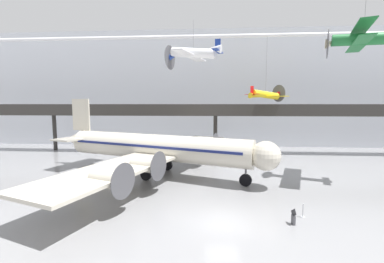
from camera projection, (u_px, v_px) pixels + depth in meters
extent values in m
plane|color=gray|center=(222.00, 222.00, 18.93)|extent=(260.00, 260.00, 0.00)
cube|color=silver|center=(215.00, 89.00, 53.40)|extent=(140.00, 3.00, 23.56)
cube|color=#2D2B28|center=(216.00, 113.00, 44.96)|extent=(110.00, 3.20, 0.90)
cube|color=#2D2B28|center=(216.00, 107.00, 43.33)|extent=(110.00, 0.12, 1.10)
cylinder|color=#2D2B28|center=(55.00, 132.00, 48.44)|extent=(0.70, 0.70, 6.66)
cylinder|color=#2D2B28|center=(215.00, 134.00, 46.32)|extent=(0.70, 0.70, 6.66)
cylinder|color=silver|center=(217.00, 36.00, 42.07)|extent=(120.00, 0.60, 0.60)
cylinder|color=beige|center=(155.00, 147.00, 31.40)|extent=(23.63, 11.10, 3.14)
sphere|color=beige|center=(266.00, 156.00, 26.10)|extent=(3.08, 3.08, 3.08)
cone|color=beige|center=(76.00, 139.00, 36.74)|extent=(4.82, 4.10, 2.89)
cube|color=navy|center=(155.00, 145.00, 31.37)|extent=(22.08, 10.59, 0.28)
cube|color=beige|center=(192.00, 143.00, 39.54)|extent=(10.46, 16.32, 0.28)
cube|color=beige|center=(108.00, 172.00, 22.74)|extent=(10.46, 16.32, 0.28)
cylinder|color=beige|center=(193.00, 147.00, 35.79)|extent=(3.14, 2.36, 1.51)
cylinder|color=#4C4C51|center=(203.00, 147.00, 35.18)|extent=(1.03, 2.71, 2.86)
cylinder|color=beige|center=(206.00, 142.00, 40.54)|extent=(3.14, 2.36, 1.51)
cylinder|color=#4C4C51|center=(216.00, 142.00, 39.92)|extent=(1.03, 2.71, 2.86)
cylinder|color=beige|center=(145.00, 165.00, 25.13)|extent=(3.14, 2.36, 1.51)
cylinder|color=#4C4C51|center=(159.00, 166.00, 24.51)|extent=(1.03, 2.71, 2.86)
cylinder|color=beige|center=(108.00, 179.00, 20.39)|extent=(3.14, 2.36, 1.51)
cylinder|color=#4C4C51|center=(123.00, 181.00, 19.77)|extent=(1.03, 2.71, 2.86)
cube|color=beige|center=(81.00, 115.00, 35.85)|extent=(2.95, 1.23, 4.39)
cube|color=beige|center=(84.00, 137.00, 36.06)|extent=(5.66, 8.72, 0.20)
cylinder|color=#4C4C51|center=(246.00, 175.00, 27.14)|extent=(0.20, 0.20, 1.21)
cylinder|color=black|center=(246.00, 180.00, 27.21)|extent=(1.35, 0.80, 1.30)
cylinder|color=#4C4C51|center=(167.00, 161.00, 33.81)|extent=(0.20, 0.20, 1.21)
cylinder|color=black|center=(168.00, 165.00, 33.87)|extent=(1.35, 0.80, 1.30)
cylinder|color=#4C4C51|center=(146.00, 169.00, 29.24)|extent=(0.20, 0.20, 1.21)
cylinder|color=black|center=(146.00, 175.00, 29.31)|extent=(1.35, 0.80, 1.30)
cylinder|color=#1E6B33|center=(363.00, 39.00, 26.89)|extent=(6.02, 3.17, 1.52)
cone|color=beige|center=(330.00, 44.00, 28.15)|extent=(1.29, 1.37, 1.10)
cylinder|color=#4C4C51|center=(328.00, 44.00, 28.24)|extent=(1.12, 3.01, 3.18)
cube|color=#1E6B33|center=(360.00, 30.00, 26.93)|extent=(4.38, 8.88, 0.10)
cube|color=#1E6B33|center=(359.00, 44.00, 27.08)|extent=(4.38, 8.88, 0.10)
cylinder|color=slate|center=(365.00, 16.00, 26.64)|extent=(0.04, 0.04, 3.40)
cylinder|color=yellow|center=(266.00, 95.00, 41.43)|extent=(5.05, 3.76, 1.56)
cone|color=red|center=(278.00, 93.00, 42.70)|extent=(1.25, 1.29, 0.97)
cylinder|color=#4C4C51|center=(279.00, 93.00, 42.79)|extent=(1.55, 2.40, 2.82)
cone|color=yellow|center=(253.00, 96.00, 40.25)|extent=(1.74, 1.57, 1.05)
cube|color=yellow|center=(267.00, 97.00, 41.62)|extent=(5.32, 7.35, 0.10)
cube|color=red|center=(252.00, 90.00, 40.00)|extent=(0.57, 0.39, 1.30)
cube|color=red|center=(252.00, 94.00, 40.07)|extent=(2.05, 2.72, 0.06)
cylinder|color=slate|center=(266.00, 64.00, 40.91)|extent=(0.04, 0.04, 8.56)
cylinder|color=silver|center=(193.00, 53.00, 33.42)|extent=(6.19, 2.92, 1.91)
cone|color=navy|center=(171.00, 57.00, 34.55)|extent=(1.27, 1.35, 1.12)
cylinder|color=#4C4C51|center=(170.00, 58.00, 34.63)|extent=(0.96, 3.10, 3.22)
cone|color=silver|center=(215.00, 49.00, 32.36)|extent=(1.94, 1.50, 1.23)
cube|color=silver|center=(191.00, 56.00, 33.59)|extent=(3.97, 9.09, 0.10)
cube|color=navy|center=(218.00, 45.00, 32.19)|extent=(0.72, 0.26, 1.49)
cube|color=navy|center=(218.00, 51.00, 32.27)|extent=(1.62, 3.30, 0.06)
cylinder|color=slate|center=(193.00, 34.00, 33.16)|extent=(0.04, 0.04, 3.52)
cylinder|color=#B2B5BA|center=(303.00, 217.00, 19.81)|extent=(0.36, 0.36, 0.04)
cylinder|color=#B2B5BA|center=(303.00, 211.00, 19.76)|extent=(0.07, 0.07, 0.95)
sphere|color=#B2B5BA|center=(303.00, 204.00, 19.70)|extent=(0.10, 0.10, 0.10)
cube|color=#4C4C51|center=(293.00, 220.00, 18.57)|extent=(0.22, 0.42, 0.70)
cube|color=#232326|center=(294.00, 213.00, 18.52)|extent=(0.15, 0.77, 0.73)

